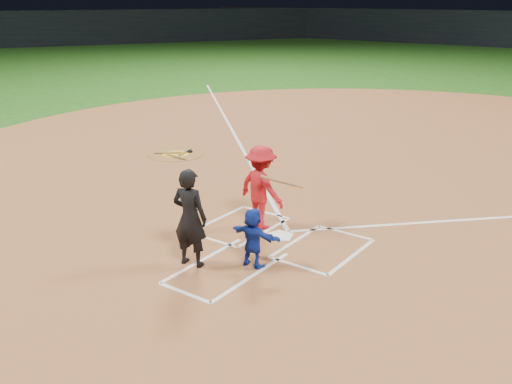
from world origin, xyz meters
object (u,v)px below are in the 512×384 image
Objects in this scene: catcher at (253,238)px; umpire at (190,218)px; batter_at_plate at (261,187)px; on_deck_circle at (176,154)px; home_plate at (280,236)px.

umpire is (-0.93, -0.59, 0.35)m from catcher.
umpire reaches higher than batter_at_plate.
umpire reaches higher than on_deck_circle.
umpire is 1.03× the size of batter_at_plate.
umpire is 2.13m from batter_at_plate.
catcher is 1.82m from batter_at_plate.
home_plate reaches higher than on_deck_circle.
batter_at_plate is at bearing -58.88° from catcher.
batter_at_plate is (5.36, -3.14, 0.86)m from on_deck_circle.
on_deck_circle is 6.27m from batter_at_plate.
on_deck_circle is at bearing -54.84° from umpire.
catcher is (6.28, -4.69, 0.54)m from on_deck_circle.
umpire is (5.35, -5.27, 0.88)m from on_deck_circle.
on_deck_circle is 7.57m from umpire.
catcher is 0.63× the size of batter_at_plate.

